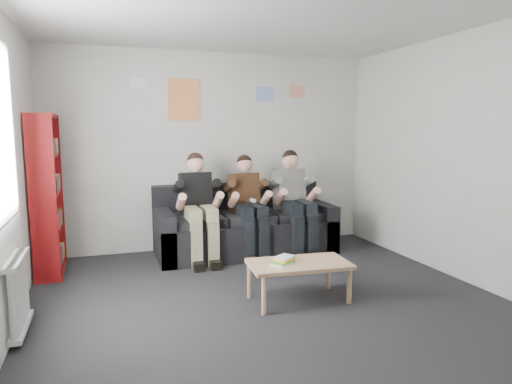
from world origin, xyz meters
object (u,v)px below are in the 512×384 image
(person_middle, at_px, (249,206))
(person_right, at_px, (295,202))
(bookshelf, at_px, (48,195))
(coffee_table, at_px, (299,267))
(sofa, at_px, (244,228))
(person_left, at_px, (199,207))

(person_middle, bearing_deg, person_right, -6.61)
(bookshelf, bearing_deg, coffee_table, -37.75)
(sofa, bearing_deg, person_right, -17.68)
(coffee_table, bearing_deg, person_right, 68.04)
(sofa, height_order, person_middle, person_middle)
(sofa, distance_m, coffee_table, 1.87)
(coffee_table, distance_m, person_left, 1.82)
(coffee_table, bearing_deg, bookshelf, 144.07)
(bookshelf, bearing_deg, sofa, 1.79)
(coffee_table, xyz_separation_m, person_middle, (0.02, 1.67, 0.33))
(sofa, xyz_separation_m, person_right, (0.65, -0.21, 0.36))
(sofa, height_order, person_left, person_left)
(sofa, bearing_deg, person_middle, -90.00)
(sofa, relative_size, person_middle, 1.77)
(coffee_table, bearing_deg, person_left, 110.99)
(bookshelf, xyz_separation_m, person_right, (3.05, -0.06, -0.22))
(sofa, distance_m, person_middle, 0.40)
(person_left, distance_m, person_right, 1.31)
(person_middle, distance_m, person_right, 0.65)
(person_middle, xyz_separation_m, person_right, (0.65, -0.00, 0.02))
(person_middle, bearing_deg, bookshelf, 172.32)
(person_right, bearing_deg, person_middle, 173.25)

